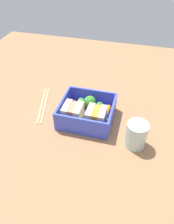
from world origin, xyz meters
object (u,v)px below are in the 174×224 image
object	(u,v)px
carrot_stick_left	(107,111)
chopstick_pair	(43,104)
strawberry_far_left	(100,107)
sandwich_center_left	(73,113)
strawberry_left	(81,103)
drinking_glass	(136,135)
sandwich_left	(96,117)
broccoli_floret	(89,102)
carrot_stick_far_left	(72,106)

from	to	relation	value
carrot_stick_left	chopstick_pair	distance (cm)	21.53
strawberry_far_left	chopstick_pair	distance (cm)	19.10
sandwich_center_left	strawberry_far_left	size ratio (longest dim) A/B	1.63
strawberry_left	drinking_glass	distance (cm)	20.92
sandwich_center_left	sandwich_left	bearing A→B (deg)	180.00
carrot_stick_left	broccoli_floret	size ratio (longest dim) A/B	0.97
sandwich_left	strawberry_far_left	distance (cm)	6.19
broccoli_floret	chopstick_pair	bearing A→B (deg)	3.08
sandwich_left	broccoli_floret	size ratio (longest dim) A/B	1.22
sandwich_center_left	carrot_stick_left	world-z (taller)	sandwich_center_left
strawberry_left	carrot_stick_left	bearing A→B (deg)	176.24
sandwich_left	strawberry_far_left	xyz separation A→B (cm)	(0.32, -6.08, -1.13)
sandwich_left	carrot_stick_far_left	distance (cm)	11.09
carrot_stick_left	chopstick_pair	bearing A→B (deg)	1.12
sandwich_center_left	carrot_stick_left	size ratio (longest dim) A/B	1.25
strawberry_far_left	broccoli_floret	xyz separation A→B (cm)	(3.52, -0.26, 1.11)
sandwich_left	sandwich_center_left	bearing A→B (deg)	0.00
strawberry_far_left	broccoli_floret	bearing A→B (deg)	-4.21
carrot_stick_left	broccoli_floret	world-z (taller)	broccoli_floret
carrot_stick_left	carrot_stick_far_left	distance (cm)	11.58
sandwich_center_left	drinking_glass	size ratio (longest dim) A/B	0.77
chopstick_pair	broccoli_floret	bearing A→B (deg)	-176.92
sandwich_center_left	broccoli_floret	size ratio (longest dim) A/B	1.22
sandwich_center_left	broccoli_floret	bearing A→B (deg)	-116.42
broccoli_floret	carrot_stick_far_left	xyz separation A→B (cm)	(5.52, 0.76, -2.02)
strawberry_far_left	broccoli_floret	size ratio (longest dim) A/B	0.75
carrot_stick_left	chopstick_pair	size ratio (longest dim) A/B	0.25
strawberry_left	carrot_stick_far_left	xyz separation A→B (cm)	(2.99, 0.92, -0.95)
sandwich_left	strawberry_left	size ratio (longest dim) A/B	1.59
sandwich_center_left	chopstick_pair	xyz separation A→B (cm)	(12.26, -5.51, -3.57)
broccoli_floret	strawberry_left	xyz separation A→B (cm)	(2.53, -0.16, -1.07)
strawberry_far_left	drinking_glass	size ratio (longest dim) A/B	0.48
carrot_stick_far_left	broccoli_floret	bearing A→B (deg)	-172.13
broccoli_floret	chopstick_pair	distance (cm)	15.83
strawberry_far_left	carrot_stick_far_left	xyz separation A→B (cm)	(9.04, 0.50, -0.91)
carrot_stick_left	strawberry_far_left	world-z (taller)	strawberry_far_left
sandwich_center_left	strawberry_far_left	distance (cm)	9.10
sandwich_center_left	carrot_stick_far_left	size ratio (longest dim) A/B	1.17
sandwich_left	sandwich_center_left	size ratio (longest dim) A/B	1.00
carrot_stick_far_left	drinking_glass	distance (cm)	23.23
strawberry_left	chopstick_pair	size ratio (longest dim) A/B	0.20
sandwich_center_left	broccoli_floret	xyz separation A→B (cm)	(-3.15, -6.34, -0.01)
strawberry_far_left	strawberry_left	world-z (taller)	same
strawberry_far_left	drinking_glass	xyz separation A→B (cm)	(-12.11, 9.93, 0.93)
sandwich_left	carrot_stick_left	bearing A→B (deg)	-110.50
carrot_stick_far_left	sandwich_center_left	bearing A→B (deg)	113.00
carrot_stick_far_left	drinking_glass	size ratio (longest dim) A/B	0.66
strawberry_far_left	strawberry_left	size ratio (longest dim) A/B	0.98
sandwich_left	chopstick_pair	xyz separation A→B (cm)	(19.25, -5.51, -3.57)
chopstick_pair	drinking_glass	bearing A→B (deg)	163.21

